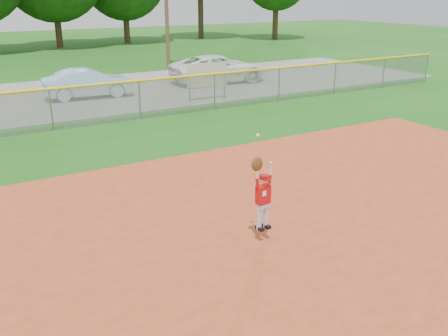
{
  "coord_description": "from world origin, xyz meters",
  "views": [
    {
      "loc": [
        -3.51,
        -8.06,
        4.74
      ],
      "look_at": [
        1.68,
        0.76,
        1.1
      ],
      "focal_mm": 40.0,
      "sensor_mm": 36.0,
      "label": 1
    }
  ],
  "objects_px": {
    "car_white_b": "(218,69)",
    "ballplayer": "(262,193)",
    "sponsor_sign": "(207,76)",
    "car_blue": "(88,83)"
  },
  "relations": [
    {
      "from": "car_blue",
      "to": "car_white_b",
      "type": "distance_m",
      "value": 7.28
    },
    {
      "from": "sponsor_sign",
      "to": "ballplayer",
      "type": "relative_size",
      "value": 0.97
    },
    {
      "from": "car_blue",
      "to": "sponsor_sign",
      "type": "height_order",
      "value": "sponsor_sign"
    },
    {
      "from": "car_blue",
      "to": "sponsor_sign",
      "type": "distance_m",
      "value": 5.58
    },
    {
      "from": "car_white_b",
      "to": "sponsor_sign",
      "type": "bearing_deg",
      "value": 148.23
    },
    {
      "from": "car_white_b",
      "to": "ballplayer",
      "type": "height_order",
      "value": "ballplayer"
    },
    {
      "from": "car_white_b",
      "to": "ballplayer",
      "type": "distance_m",
      "value": 18.34
    },
    {
      "from": "ballplayer",
      "to": "car_white_b",
      "type": "bearing_deg",
      "value": 62.8
    },
    {
      "from": "sponsor_sign",
      "to": "ballplayer",
      "type": "distance_m",
      "value": 13.7
    },
    {
      "from": "sponsor_sign",
      "to": "car_white_b",
      "type": "bearing_deg",
      "value": 53.99
    }
  ]
}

